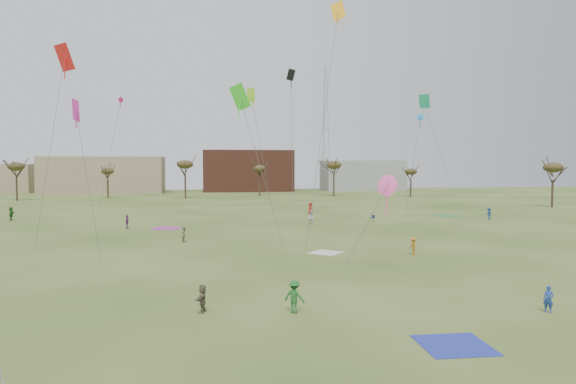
{
  "coord_description": "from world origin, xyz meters",
  "views": [
    {
      "loc": [
        -7.59,
        -35.27,
        8.12
      ],
      "look_at": [
        0.0,
        12.0,
        5.5
      ],
      "focal_mm": 32.53,
      "sensor_mm": 36.0,
      "label": 1
    }
  ],
  "objects": [
    {
      "name": "spectator_fore_b",
      "position": [
        -9.66,
        19.35,
        0.79
      ],
      "size": [
        0.82,
        0.92,
        1.58
      ],
      "primitive_type": "imported",
      "rotation": [
        0.0,
        0.0,
        1.24
      ],
      "color": "#918C5C",
      "rests_on": "ground"
    },
    {
      "name": "flyer_far_c",
      "position": [
        33.08,
        34.34,
        0.88
      ],
      "size": [
        0.74,
        1.19,
        1.76
      ],
      "primitive_type": "imported",
      "rotation": [
        0.0,
        0.0,
        4.63
      ],
      "color": "navy",
      "rests_on": "ground"
    },
    {
      "name": "camp_chair_right",
      "position": [
        15.75,
        34.99,
        0.26
      ],
      "size": [
        0.73,
        0.72,
        0.87
      ],
      "rotation": [
        0.0,
        0.0,
        5.32
      ],
      "color": "#16233D",
      "rests_on": "ground"
    },
    {
      "name": "kites_aloft",
      "position": [
        2.73,
        23.12,
        15.62
      ],
      "size": [
        60.93,
        46.28,
        22.0
      ],
      "color": "#1BA278",
      "rests_on": "ground"
    },
    {
      "name": "flyer_near_right",
      "position": [
        10.86,
        -9.87,
        0.73
      ],
      "size": [
        0.62,
        0.63,
        1.47
      ],
      "primitive_type": "imported",
      "rotation": [
        0.0,
        0.0,
        5.45
      ],
      "color": "#22409C",
      "rests_on": "ground"
    },
    {
      "name": "flyer_near_center",
      "position": [
        -2.82,
        -7.74,
        0.9
      ],
      "size": [
        1.33,
        1.2,
        1.79
      ],
      "primitive_type": "imported",
      "rotation": [
        0.0,
        0.0,
        2.55
      ],
      "color": "#216327",
      "rests_on": "ground"
    },
    {
      "name": "spectator_mid_e",
      "position": [
        6.5,
        32.68,
        0.9
      ],
      "size": [
        1.1,
        1.1,
        1.8
      ],
      "primitive_type": "imported",
      "rotation": [
        0.0,
        0.0,
        5.5
      ],
      "color": "silver",
      "rests_on": "ground"
    },
    {
      "name": "blanket_blue",
      "position": [
        3.37,
        -13.88,
        0.0
      ],
      "size": [
        3.14,
        3.14,
        0.03
      ],
      "primitive_type": "cube",
      "rotation": [
        0.0,
        0.0,
        1.53
      ],
      "color": "#2938B4",
      "rests_on": "ground"
    },
    {
      "name": "blanket_olive",
      "position": [
        29.4,
        40.25,
        0.0
      ],
      "size": [
        4.19,
        4.19,
        0.03
      ],
      "primitive_type": "cube",
      "rotation": [
        0.0,
        0.0,
        0.29
      ],
      "color": "#348F47",
      "rests_on": "ground"
    },
    {
      "name": "blanket_cream",
      "position": [
        3.3,
        10.64,
        0.0
      ],
      "size": [
        3.56,
        3.56,
        0.03
      ],
      "primitive_type": "cube",
      "rotation": [
        0.0,
        0.0,
        0.81
      ],
      "color": "white",
      "rests_on": "ground"
    },
    {
      "name": "building_brick",
      "position": [
        5.0,
        120.0,
        6.0
      ],
      "size": [
        26.0,
        16.0,
        12.0
      ],
      "primitive_type": "cube",
      "color": "brown",
      "rests_on": "ground"
    },
    {
      "name": "spectator_fore_c",
      "position": [
        -7.76,
        -6.83,
        0.76
      ],
      "size": [
        0.83,
        1.48,
        1.52
      ],
      "primitive_type": "imported",
      "rotation": [
        0.0,
        0.0,
        4.43
      ],
      "color": "#665E49",
      "rests_on": "ground"
    },
    {
      "name": "radio_tower",
      "position": [
        30.0,
        125.0,
        19.21
      ],
      "size": [
        1.51,
        1.72,
        41.0
      ],
      "color": "#9EA3A8",
      "rests_on": "ground"
    },
    {
      "name": "flyer_far_b",
      "position": [
        9.16,
        46.48,
        0.94
      ],
      "size": [
        1.09,
        1.04,
        1.88
      ],
      "primitive_type": "imported",
      "rotation": [
        0.0,
        0.0,
        0.66
      ],
      "color": "red",
      "rests_on": "ground"
    },
    {
      "name": "blanket_plum",
      "position": [
        -12.31,
        31.32,
        0.0
      ],
      "size": [
        4.23,
        4.23,
        0.03
      ],
      "primitive_type": "cube",
      "rotation": [
        0.0,
        0.0,
        1.26
      ],
      "color": "#B3379E",
      "rests_on": "ground"
    },
    {
      "name": "spectator_mid_d",
      "position": [
        -17.15,
        31.74,
        0.86
      ],
      "size": [
        0.49,
        1.04,
        1.73
      ],
      "primitive_type": "imported",
      "rotation": [
        0.0,
        0.0,
        1.51
      ],
      "color": "#7B3888",
      "rests_on": "ground"
    },
    {
      "name": "building_grey",
      "position": [
        40.0,
        118.0,
        4.5
      ],
      "size": [
        24.0,
        12.0,
        9.0
      ],
      "primitive_type": "cube",
      "color": "gray",
      "rests_on": "ground"
    },
    {
      "name": "tree_line",
      "position": [
        -2.85,
        79.12,
        7.09
      ],
      "size": [
        117.44,
        49.32,
        8.91
      ],
      "color": "#3A2B1E",
      "rests_on": "ground"
    },
    {
      "name": "building_tan",
      "position": [
        -35.0,
        115.0,
        5.0
      ],
      "size": [
        32.0,
        14.0,
        10.0
      ],
      "primitive_type": "cube",
      "color": "#937F60",
      "rests_on": "ground"
    },
    {
      "name": "flyer_far_a",
      "position": [
        -34.9,
        44.16,
        0.96
      ],
      "size": [
        0.75,
        1.83,
        1.92
      ],
      "primitive_type": "imported",
      "rotation": [
        0.0,
        0.0,
        1.68
      ],
      "color": "#246521",
      "rests_on": "ground"
    },
    {
      "name": "flyer_mid_b",
      "position": [
        10.62,
        8.22,
        0.81
      ],
      "size": [
        0.64,
        1.07,
        1.63
      ],
      "primitive_type": "imported",
      "rotation": [
        0.0,
        0.0,
        4.75
      ],
      "color": "#B97C22",
      "rests_on": "ground"
    },
    {
      "name": "ground",
      "position": [
        0.0,
        0.0,
        0.0
      ],
      "size": [
        260.0,
        260.0,
        0.0
      ],
      "primitive_type": "plane",
      "color": "#39531A",
      "rests_on": "ground"
    }
  ]
}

